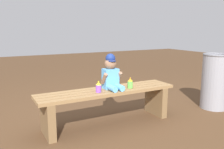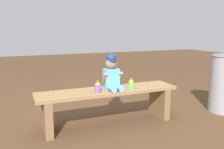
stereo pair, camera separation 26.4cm
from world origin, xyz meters
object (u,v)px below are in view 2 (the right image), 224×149
at_px(park_bench, 108,100).
at_px(trash_bin, 224,83).
at_px(child_figure, 112,74).
at_px(sippy_cup_left, 98,87).
at_px(sippy_cup_right, 131,84).

distance_m(park_bench, trash_bin, 1.59).
bearing_deg(child_figure, sippy_cup_left, -158.40).
height_order(park_bench, sippy_cup_left, sippy_cup_left).
height_order(park_bench, sippy_cup_right, sippy_cup_right).
distance_m(child_figure, trash_bin, 1.55).
bearing_deg(sippy_cup_right, park_bench, 167.20).
xyz_separation_m(park_bench, child_figure, (0.05, 0.02, 0.31)).
xyz_separation_m(child_figure, sippy_cup_left, (-0.20, -0.08, -0.12)).
bearing_deg(sippy_cup_right, trash_bin, -5.38).
bearing_deg(park_bench, trash_bin, -6.63).
bearing_deg(child_figure, sippy_cup_right, -20.50).
relative_size(child_figure, sippy_cup_right, 3.26).
bearing_deg(sippy_cup_right, child_figure, 159.50).
xyz_separation_m(sippy_cup_right, trash_bin, (1.32, -0.12, -0.09)).
distance_m(child_figure, sippy_cup_right, 0.25).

